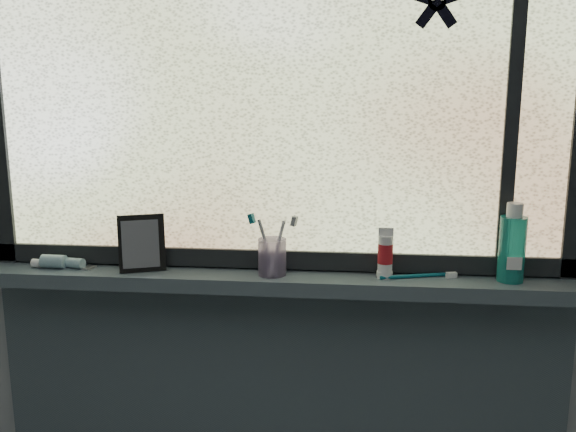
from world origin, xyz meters
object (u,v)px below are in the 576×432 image
(toothbrush_cup, at_px, (272,257))
(mouthwash_bottle, at_px, (512,242))
(vanity_mirror, at_px, (142,243))
(cream_tube, at_px, (385,251))

(toothbrush_cup, distance_m, mouthwash_bottle, 0.62)
(vanity_mirror, xyz_separation_m, mouthwash_bottle, (0.98, 0.01, 0.03))
(cream_tube, bearing_deg, mouthwash_bottle, 0.73)
(vanity_mirror, height_order, toothbrush_cup, vanity_mirror)
(mouthwash_bottle, height_order, cream_tube, mouthwash_bottle)
(vanity_mirror, height_order, cream_tube, vanity_mirror)
(toothbrush_cup, distance_m, cream_tube, 0.30)
(cream_tube, bearing_deg, toothbrush_cup, -178.79)
(toothbrush_cup, height_order, cream_tube, cream_tube)
(mouthwash_bottle, bearing_deg, vanity_mirror, -179.45)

